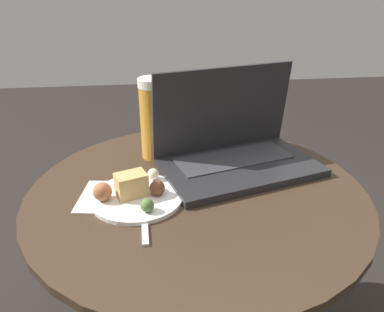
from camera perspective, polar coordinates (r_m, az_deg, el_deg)
table at (r=0.90m, az=0.71°, el=-12.06°), size 0.74×0.74×0.54m
napkin at (r=0.81m, az=-10.32°, el=-6.19°), size 0.20×0.16×0.00m
laptop at (r=0.91m, az=6.41°, el=1.33°), size 0.41×0.31×0.23m
beer_glass at (r=0.94m, az=-5.73°, el=5.70°), size 0.07×0.07×0.20m
snack_plate at (r=0.79m, az=-8.74°, el=-5.58°), size 0.19×0.19×0.06m
fork at (r=0.76m, az=-7.32°, el=-8.10°), size 0.03×0.19×0.00m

